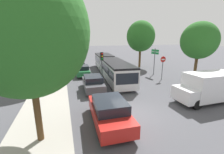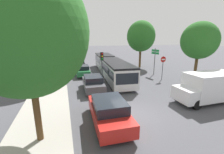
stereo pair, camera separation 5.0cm
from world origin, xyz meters
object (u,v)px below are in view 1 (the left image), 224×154
Objects in this scene: queued_car_silver at (75,59)px; tree_left_near at (27,31)px; city_bus_rear at (70,49)px; queued_car_green at (82,70)px; queued_car_red at (109,111)px; direction_sign_post at (155,56)px; queued_car_graphite at (93,83)px; white_van at (209,87)px; tree_left_mid at (50,39)px; traffic_light at (102,60)px; tree_right_mid at (141,37)px; queued_car_white at (73,55)px; articulated_bus at (110,65)px; tree_right_near at (199,41)px; queued_car_black at (79,63)px; no_entry_sign at (163,64)px.

tree_left_near is (-3.80, -25.87, 4.38)m from queued_car_silver.
queued_car_green is (0.00, -33.96, -0.68)m from city_bus_rear.
queued_car_red is 13.98m from direction_sign_post.
direction_sign_post reaches higher than queued_car_graphite.
white_van is 0.69× the size of tree_left_mid.
queued_car_silver is 16.86m from traffic_light.
tree_right_mid is at bearing -131.30° from queued_car_silver.
traffic_light is (1.67, -23.25, 1.76)m from queued_car_white.
queued_car_white is 0.85× the size of white_van.
articulated_bus is at bearing 59.34° from tree_left_near.
articulated_bus is 6.24m from direction_sign_post.
tree_right_near is at bearing -163.56° from city_bus_rear.
queued_car_red reaches higher than queued_car_graphite.
queued_car_silver is at bearing 81.64° from tree_left_near.
queued_car_green is 4.54m from traffic_light.
queued_car_black is at bearing 160.85° from tree_right_mid.
city_bus_rear is at bearing 177.32° from traffic_light.
queued_car_white is at bearing 83.44° from tree_left_near.
no_entry_sign reaches higher than queued_car_graphite.
queued_car_green is at bearing 2.70° from queued_car_red.
tree_left_mid reaches higher than queued_car_black.
tree_left_mid is at bearing 47.78° from queued_car_graphite.
direction_sign_post is 17.09m from tree_left_near.
queued_car_graphite is at bearing -175.25° from queued_car_green.
tree_right_mid is at bearing 124.73° from articulated_bus.
queued_car_black is at bearing -176.46° from queued_car_silver.
queued_car_white is at bearing 3.52° from queued_car_silver.
direction_sign_post is at bearing 94.89° from traffic_light.
no_entry_sign is (8.72, 1.27, 1.15)m from queued_car_graphite.
city_bus_rear is (-3.65, 34.60, 0.04)m from articulated_bus.
tree_right_near reaches higher than white_van.
tree_right_mid reaches higher than queued_car_green.
tree_left_mid is (-13.03, -0.18, 2.26)m from direction_sign_post.
queued_car_black is (0.26, 18.96, -0.05)m from queued_car_red.
queued_car_silver is (0.14, 12.90, 0.04)m from queued_car_green.
queued_car_green is at bearing 74.25° from tree_left_near.
direction_sign_post is at bearing 38.76° from tree_left_near.
queued_car_silver is 0.56× the size of tree_right_mid.
traffic_light is at bearing -152.43° from queued_car_green.
queued_car_black is (-3.44, 7.16, -0.62)m from articulated_bus.
direction_sign_post is (9.52, -2.39, 1.85)m from queued_car_green.
traffic_light is at bearing 154.91° from tree_right_near.
tree_right_mid is at bearing -96.94° from white_van.
white_van reaches higher than queued_car_black.
queued_car_white is at bearing 80.74° from tree_left_mid.
direction_sign_post is at bearing -40.68° from queued_car_red.
articulated_bus is 4.67× the size of traffic_light.
tree_right_near is (10.56, -14.54, 3.92)m from queued_car_black.
traffic_light is at bearing -168.64° from queued_car_black.
tree_right_mid is (0.78, 5.41, 2.56)m from direction_sign_post.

